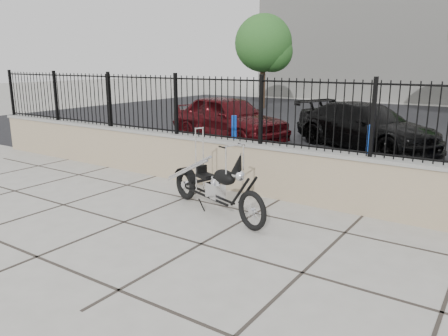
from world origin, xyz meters
The scene contains 11 objects.
ground_plane centered at (0.00, 0.00, 0.00)m, with size 90.00×90.00×0.00m, color #99968E.
parking_lot centered at (0.00, 12.50, 0.00)m, with size 30.00×30.00×0.00m, color black.
retaining_wall centered at (0.00, 2.50, 0.48)m, with size 14.00×0.36×0.96m, color gray.
iron_fence centered at (0.00, 2.50, 1.56)m, with size 14.00×0.08×1.20m, color black.
background_building centered at (0.00, 26.50, 4.00)m, with size 22.00×6.00×8.00m, color beige.
chopper_motorcycle centered at (0.90, 1.16, 0.70)m, with size 2.32×0.41×1.39m, color black, non-canonical shape.
car_red centered at (-2.64, 6.95, 0.71)m, with size 1.68×4.18×1.42m, color #3E080C.
car_black centered at (1.32, 8.03, 0.65)m, with size 1.81×4.46×1.29m, color black.
bollard_a centered at (-1.11, 4.90, 0.55)m, with size 0.13×0.13×1.10m, color #0B24B1.
bollard_b centered at (2.26, 5.11, 0.55)m, with size 0.13×0.13×1.10m, color #0C38BA.
tree_left centered at (-6.56, 16.17, 3.49)m, with size 2.95×2.95×4.99m.
Camera 1 is at (4.87, -4.43, 2.43)m, focal length 35.00 mm.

